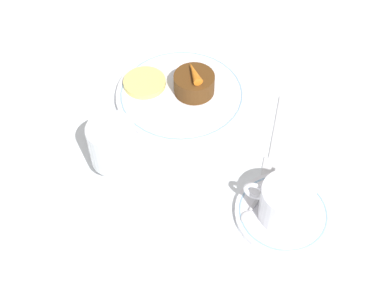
{
  "coord_description": "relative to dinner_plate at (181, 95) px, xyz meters",
  "views": [
    {
      "loc": [
        -0.26,
        0.55,
        0.69
      ],
      "look_at": [
        -0.06,
        0.06,
        0.04
      ],
      "focal_mm": 50.0,
      "sensor_mm": 36.0,
      "label": 1
    }
  ],
  "objects": [
    {
      "name": "ground_plane",
      "position": [
        -0.01,
        0.06,
        -0.01
      ],
      "size": [
        3.0,
        3.0,
        0.0
      ],
      "primitive_type": "plane",
      "color": "white"
    },
    {
      "name": "dinner_plate",
      "position": [
        0.0,
        0.0,
        0.0
      ],
      "size": [
        0.23,
        0.23,
        0.01
      ],
      "color": "white",
      "rests_on": "ground_plane"
    },
    {
      "name": "saucer",
      "position": [
        -0.23,
        0.17,
        -0.0
      ],
      "size": [
        0.14,
        0.14,
        0.01
      ],
      "color": "white",
      "rests_on": "ground_plane"
    },
    {
      "name": "coffee_cup",
      "position": [
        -0.24,
        0.17,
        0.03
      ],
      "size": [
        0.1,
        0.08,
        0.06
      ],
      "color": "white",
      "rests_on": "saucer"
    },
    {
      "name": "spoon",
      "position": [
        -0.19,
        0.16,
        0.0
      ],
      "size": [
        0.03,
        0.11,
        0.0
      ],
      "color": "silver",
      "rests_on": "saucer"
    },
    {
      "name": "wine_glass",
      "position": [
        0.03,
        0.2,
        0.07
      ],
      "size": [
        0.07,
        0.07,
        0.12
      ],
      "color": "silver",
      "rests_on": "ground_plane"
    },
    {
      "name": "fork",
      "position": [
        -0.18,
        0.05,
        -0.01
      ],
      "size": [
        0.05,
        0.19,
        0.01
      ],
      "color": "silver",
      "rests_on": "ground_plane"
    },
    {
      "name": "dessert_cake",
      "position": [
        -0.02,
        -0.01,
        0.02
      ],
      "size": [
        0.07,
        0.07,
        0.04
      ],
      "color": "#563314",
      "rests_on": "dinner_plate"
    },
    {
      "name": "carrot_garnish",
      "position": [
        -0.02,
        -0.01,
        0.05
      ],
      "size": [
        0.04,
        0.05,
        0.02
      ],
      "color": "orange",
      "rests_on": "dessert_cake"
    },
    {
      "name": "pineapple_slice",
      "position": [
        0.07,
        0.01,
        0.01
      ],
      "size": [
        0.08,
        0.08,
        0.01
      ],
      "color": "#EFE075",
      "rests_on": "dinner_plate"
    }
  ]
}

